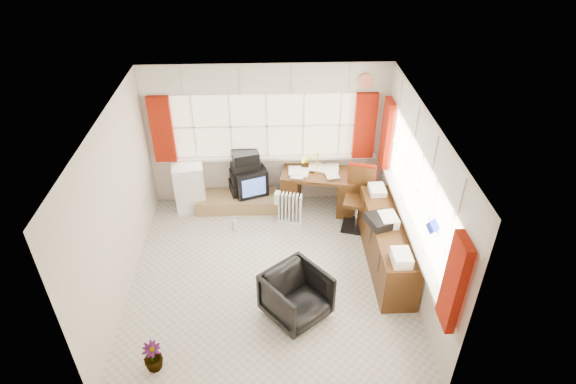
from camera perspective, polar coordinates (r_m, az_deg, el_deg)
name	(u,v)px	position (r m, az deg, el deg)	size (l,w,h in m)	color
ground	(270,275)	(7.19, -2.13, -9.82)	(4.00, 4.00, 0.00)	beige
room_walls	(268,191)	(6.24, -2.42, 0.13)	(4.00, 4.00, 4.00)	beige
window_back	(268,154)	(8.19, -2.40, 4.54)	(3.70, 0.12, 3.60)	#F4E5C1
window_right	(410,221)	(6.83, 14.25, -3.36)	(0.12, 3.70, 3.60)	#F4E5C1
curtains	(330,157)	(7.10, 5.05, 4.18)	(3.83, 3.83, 1.15)	#971808
overhead_cabinets	(337,105)	(6.80, 5.80, 10.23)	(3.98, 3.98, 0.48)	silver
desk	(319,189)	(8.27, 3.66, 0.40)	(1.34, 0.84, 0.76)	#4B2F11
desk_lamp	(317,157)	(7.98, 3.51, 4.13)	(0.15, 0.13, 0.41)	yellow
task_chair	(360,194)	(7.89, 8.48, -0.28)	(0.56, 0.58, 1.08)	black
office_chair	(296,296)	(6.42, 1.00, -12.20)	(0.73, 0.76, 0.69)	black
radiator	(290,212)	(7.97, 0.23, -2.37)	(0.43, 0.26, 0.60)	white
credenza	(387,243)	(7.27, 11.62, -5.95)	(0.50, 2.00, 0.85)	#4B2F11
file_tray	(379,221)	(6.96, 10.74, -3.42)	(0.29, 0.38, 0.13)	black
tv_bench	(238,202)	(8.46, -5.99, -1.14)	(1.40, 0.50, 0.25)	#AB8255
crt_tv	(250,180)	(8.34, -4.58, 1.44)	(0.66, 0.63, 0.49)	black
hifi_stack	(246,174)	(8.31, -4.97, 2.19)	(0.65, 0.50, 0.78)	black
mini_fridge	(189,186)	(8.45, -11.62, 0.76)	(0.59, 0.59, 0.86)	white
spray_bottle_a	(234,223)	(7.96, -6.36, -3.63)	(0.10, 0.10, 0.27)	silver
spray_bottle_b	(286,220)	(8.05, -0.22, -3.37)	(0.08, 0.08, 0.17)	#96E1D9
flower_vase	(153,357)	(6.20, -15.74, -18.26)	(0.23, 0.23, 0.41)	black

